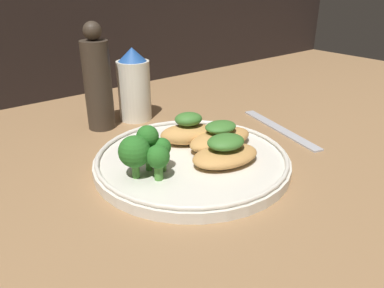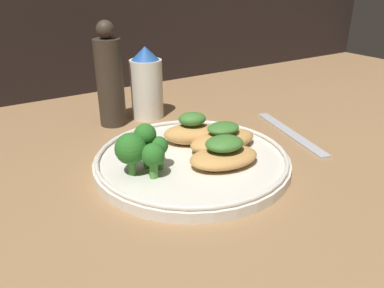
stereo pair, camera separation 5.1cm
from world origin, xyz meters
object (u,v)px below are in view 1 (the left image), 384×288
Objects in this scene: sauce_bottle at (134,86)px; pepper_grinder at (98,82)px; plate at (192,160)px; broccoli_bunch at (146,150)px.

sauce_bottle is 0.73× the size of pepper_grinder.
sauce_bottle is 7.11cm from pepper_grinder.
pepper_grinder is (-3.05, 21.25, 7.14)cm from plate.
plate is 3.97× the size of broccoli_bunch.
sauce_bottle is (11.45, 21.69, 1.36)cm from broccoli_bunch.
sauce_bottle reaches higher than plate.
plate is at bearing -100.15° from sauce_bottle.
sauce_bottle reaches higher than broccoli_bunch.
broccoli_bunch is at bearing -176.69° from plate.
sauce_bottle is at bearing 79.85° from plate.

